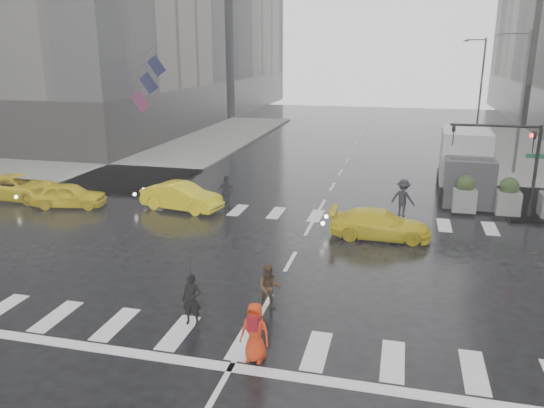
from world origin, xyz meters
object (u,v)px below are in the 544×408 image
(taxi_mid, at_px, (182,197))
(traffic_signal_pole, at_px, (515,152))
(taxi_front, at_px, (69,195))
(pedestrian_orange, at_px, (255,332))
(pedestrian_brown, at_px, (269,288))
(box_truck, at_px, (465,162))

(taxi_mid, bearing_deg, traffic_signal_pole, -70.34)
(taxi_mid, bearing_deg, taxi_front, 109.40)
(traffic_signal_pole, relative_size, taxi_front, 1.22)
(pedestrian_orange, xyz_separation_m, taxi_mid, (-7.28, 12.21, -0.12))
(traffic_signal_pole, xyz_separation_m, taxi_mid, (-15.78, -2.60, -2.53))
(pedestrian_brown, height_order, box_truck, box_truck)
(pedestrian_brown, bearing_deg, pedestrian_orange, -97.83)
(box_truck, bearing_deg, taxi_mid, -153.26)
(traffic_signal_pole, xyz_separation_m, pedestrian_orange, (-8.50, -14.81, -2.41))
(pedestrian_brown, relative_size, taxi_front, 0.40)
(taxi_mid, xyz_separation_m, box_truck, (14.07, 6.38, 1.22))
(traffic_signal_pole, relative_size, pedestrian_orange, 2.81)
(traffic_signal_pole, distance_m, pedestrian_brown, 15.11)
(box_truck, bearing_deg, pedestrian_orange, -107.71)
(taxi_front, bearing_deg, taxi_mid, -93.04)
(traffic_signal_pole, relative_size, taxi_mid, 1.08)
(traffic_signal_pole, height_order, pedestrian_orange, traffic_signal_pole)
(pedestrian_brown, distance_m, box_truck, 17.36)
(box_truck, bearing_deg, pedestrian_brown, -111.94)
(pedestrian_orange, distance_m, box_truck, 19.82)
(pedestrian_brown, bearing_deg, taxi_mid, 111.78)
(pedestrian_brown, distance_m, pedestrian_orange, 2.83)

